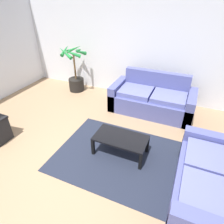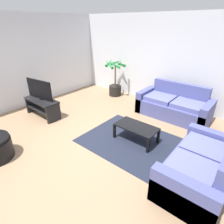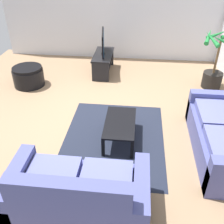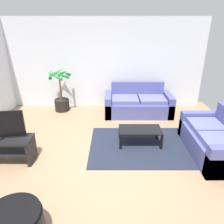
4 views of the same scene
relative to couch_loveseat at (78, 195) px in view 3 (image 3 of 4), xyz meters
name	(u,v)px [view 3 (image 3 of 4)]	position (x,y,z in m)	size (l,w,h in m)	color
ground_plane	(94,112)	(-2.28, -0.21, -0.30)	(6.60, 6.60, 0.00)	#937556
wall_left	(110,9)	(-5.28, -0.21, 1.05)	(0.06, 6.00, 2.70)	silver
couch_loveseat	(78,195)	(0.00, 0.00, 0.00)	(0.90, 1.67, 0.90)	#4C518C
tv_stand	(103,60)	(-4.19, -0.27, 0.03)	(1.10, 0.45, 0.50)	black
tv	(103,42)	(-4.19, -0.26, 0.50)	(0.91, 0.16, 0.55)	black
coffee_table	(120,124)	(-1.48, 0.39, 0.01)	(0.93, 0.50, 0.36)	black
area_rug	(114,139)	(-1.48, 0.29, -0.29)	(2.20, 1.70, 0.01)	#1E2333
potted_palm	(214,69)	(-3.65, 2.33, 0.16)	(0.69, 0.70, 1.30)	black
ottoman	(28,76)	(-3.29, -1.91, -0.08)	(0.71, 0.71, 0.45)	black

